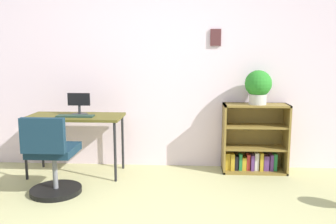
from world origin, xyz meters
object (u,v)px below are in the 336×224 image
(desk, at_px, (75,120))
(bookshelf_low, at_px, (253,142))
(keyboard, at_px, (75,116))
(office_chair, at_px, (52,161))
(monitor, at_px, (79,104))
(potted_plant_on_shelf, at_px, (258,86))

(desk, bearing_deg, bookshelf_low, 6.44)
(desk, bearing_deg, keyboard, -69.50)
(desk, distance_m, keyboard, 0.11)
(desk, xyz_separation_m, keyboard, (0.03, -0.08, 0.07))
(keyboard, relative_size, office_chair, 0.51)
(desk, xyz_separation_m, monitor, (0.03, 0.06, 0.18))
(desk, distance_m, monitor, 0.20)
(bookshelf_low, relative_size, potted_plant_on_shelf, 2.07)
(desk, distance_m, office_chair, 0.72)
(desk, bearing_deg, office_chair, -92.92)
(keyboard, xyz_separation_m, office_chair, (-0.06, -0.58, -0.36))
(monitor, relative_size, keyboard, 0.63)
(desk, distance_m, potted_plant_on_shelf, 2.18)
(desk, height_order, keyboard, keyboard)
(monitor, xyz_separation_m, keyboard, (-0.00, -0.14, -0.12))
(desk, relative_size, office_chair, 1.33)
(keyboard, xyz_separation_m, bookshelf_low, (2.09, 0.32, -0.35))
(desk, height_order, office_chair, office_chair)
(desk, relative_size, potted_plant_on_shelf, 2.75)
(desk, distance_m, bookshelf_low, 2.15)
(monitor, xyz_separation_m, potted_plant_on_shelf, (2.10, 0.12, 0.22))
(keyboard, relative_size, bookshelf_low, 0.51)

